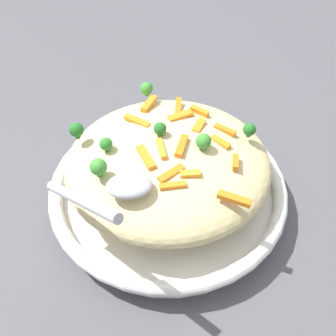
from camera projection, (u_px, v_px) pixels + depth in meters
name	position (u px, v px, depth m)	size (l,w,h in m)	color
ground_plane	(168.00, 200.00, 0.63)	(2.40, 2.40, 0.00)	#4C4C51
serving_bowl	(168.00, 190.00, 0.62)	(0.35, 0.35, 0.04)	white
pasta_mound	(168.00, 164.00, 0.58)	(0.29, 0.27, 0.08)	#DBC689
carrot_piece_0	(176.00, 186.00, 0.50)	(0.03, 0.01, 0.01)	orange
carrot_piece_1	(137.00, 121.00, 0.58)	(0.04, 0.01, 0.01)	orange
carrot_piece_2	(221.00, 144.00, 0.55)	(0.03, 0.01, 0.01)	orange
carrot_piece_3	(182.00, 146.00, 0.54)	(0.04, 0.01, 0.01)	orange
carrot_piece_4	(199.00, 126.00, 0.57)	(0.03, 0.01, 0.01)	orange
carrot_piece_5	(146.00, 157.00, 0.53)	(0.04, 0.01, 0.01)	orange
carrot_piece_6	(234.00, 199.00, 0.49)	(0.04, 0.01, 0.01)	orange
carrot_piece_7	(180.00, 116.00, 0.59)	(0.04, 0.01, 0.01)	orange
carrot_piece_8	(168.00, 174.00, 0.51)	(0.04, 0.01, 0.01)	orange
carrot_piece_9	(200.00, 111.00, 0.60)	(0.03, 0.01, 0.01)	orange
carrot_piece_10	(190.00, 174.00, 0.51)	(0.03, 0.01, 0.01)	orange
carrot_piece_11	(149.00, 104.00, 0.61)	(0.04, 0.01, 0.01)	orange
carrot_piece_12	(178.00, 107.00, 0.61)	(0.04, 0.01, 0.01)	orange
carrot_piece_13	(161.00, 149.00, 0.53)	(0.04, 0.01, 0.01)	orange
carrot_piece_14	(225.00, 130.00, 0.57)	(0.03, 0.01, 0.01)	orange
carrot_piece_15	(236.00, 162.00, 0.53)	(0.02, 0.01, 0.01)	orange
broccoli_floret_0	(147.00, 89.00, 0.62)	(0.02, 0.02, 0.02)	#377928
broccoli_floret_1	(77.00, 130.00, 0.55)	(0.02, 0.02, 0.02)	#205B1C
broccoli_floret_2	(160.00, 129.00, 0.55)	(0.02, 0.02, 0.02)	#205B1C
broccoli_floret_3	(98.00, 167.00, 0.51)	(0.02, 0.02, 0.03)	#377928
broccoli_floret_4	(204.00, 141.00, 0.53)	(0.02, 0.02, 0.02)	#377928
broccoli_floret_5	(106.00, 146.00, 0.54)	(0.02, 0.02, 0.02)	#296820
broccoli_floret_6	(249.00, 130.00, 0.56)	(0.02, 0.02, 0.02)	#205B1C
serving_spoon	(114.00, 190.00, 0.47)	(0.13, 0.12, 0.07)	#B7B7BC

